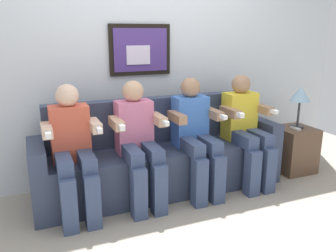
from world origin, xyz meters
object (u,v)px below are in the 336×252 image
(couch, at_px, (161,160))
(person_left_center, at_px, (138,139))
(person_leftmost, at_px, (73,147))
(person_right_center, at_px, (195,132))
(spare_remote_on_table, at_px, (295,128))
(side_table_right, at_px, (293,149))
(person_rightmost, at_px, (246,126))
(table_lamp, at_px, (300,96))

(couch, height_order, person_left_center, person_left_center)
(couch, bearing_deg, person_leftmost, -168.73)
(person_right_center, height_order, spare_remote_on_table, person_right_center)
(person_left_center, relative_size, person_right_center, 1.00)
(couch, distance_m, side_table_right, 1.56)
(spare_remote_on_table, bearing_deg, couch, 174.40)
(person_leftmost, relative_size, person_right_center, 1.00)
(person_leftmost, distance_m, spare_remote_on_table, 2.36)
(person_leftmost, bearing_deg, spare_remote_on_table, 0.50)
(side_table_right, bearing_deg, person_rightmost, -175.02)
(person_rightmost, bearing_deg, spare_remote_on_table, 1.77)
(person_right_center, xyz_separation_m, person_rightmost, (0.56, -0.00, 0.00))
(side_table_right, bearing_deg, person_right_center, -177.25)
(spare_remote_on_table, bearing_deg, person_right_center, -179.07)
(person_leftmost, xyz_separation_m, person_right_center, (1.13, 0.00, -0.00))
(person_leftmost, distance_m, person_right_center, 1.13)
(person_right_center, xyz_separation_m, spare_remote_on_table, (1.23, 0.02, -0.10))
(person_leftmost, relative_size, table_lamp, 2.41)
(person_rightmost, xyz_separation_m, spare_remote_on_table, (0.67, 0.02, -0.10))
(couch, height_order, person_rightmost, person_rightmost)
(person_leftmost, xyz_separation_m, table_lamp, (2.42, 0.06, 0.25))
(person_leftmost, xyz_separation_m, person_rightmost, (1.69, 0.00, 0.00))
(person_leftmost, xyz_separation_m, spare_remote_on_table, (2.36, 0.02, -0.10))
(spare_remote_on_table, bearing_deg, table_lamp, 35.02)
(couch, relative_size, spare_remote_on_table, 18.51)
(couch, xyz_separation_m, table_lamp, (1.58, -0.10, 0.55))
(side_table_right, xyz_separation_m, table_lamp, (0.02, 0.00, 0.61))
(side_table_right, bearing_deg, person_left_center, -178.08)
(person_left_center, bearing_deg, person_leftmost, 180.00)
(person_rightmost, height_order, side_table_right, person_rightmost)
(person_rightmost, height_order, spare_remote_on_table, person_rightmost)
(couch, distance_m, person_right_center, 0.44)
(table_lamp, height_order, spare_remote_on_table, table_lamp)
(person_left_center, height_order, person_right_center, same)
(person_leftmost, bearing_deg, person_left_center, 0.00)
(couch, xyz_separation_m, spare_remote_on_table, (1.51, -0.15, 0.20))
(table_lamp, bearing_deg, side_table_right, -171.79)
(person_leftmost, height_order, spare_remote_on_table, person_leftmost)
(person_leftmost, distance_m, person_left_center, 0.56)
(person_right_center, bearing_deg, table_lamp, 2.85)
(person_leftmost, relative_size, side_table_right, 2.22)
(couch, relative_size, person_right_center, 2.17)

